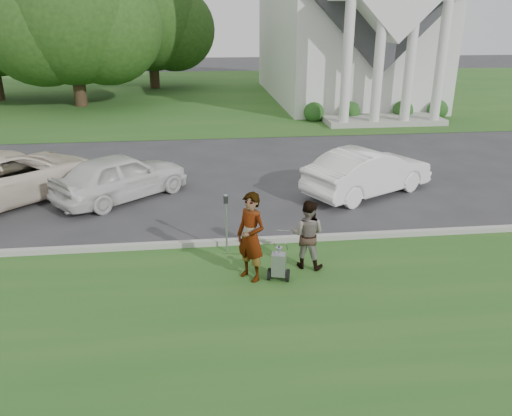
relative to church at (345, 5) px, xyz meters
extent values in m
plane|color=#333335|center=(-9.00, -23.11, -5.94)|extent=(120.00, 120.00, 0.00)
cube|color=#25591E|center=(-9.00, -26.11, -5.93)|extent=(80.00, 7.00, 0.01)
cube|color=#25591E|center=(-9.00, 3.89, -5.93)|extent=(80.00, 30.00, 0.01)
cube|color=#9E9E93|center=(-9.00, -22.56, -5.86)|extent=(80.00, 0.18, 0.15)
cube|color=white|center=(0.00, 0.89, -2.44)|extent=(9.00, 16.00, 7.00)
cube|color=#9E9E93|center=(0.00, -8.31, -5.79)|extent=(6.20, 2.60, 0.30)
cylinder|color=white|center=(-2.40, -9.31, -2.94)|extent=(0.50, 0.50, 6.00)
cylinder|color=white|center=(-0.80, -9.31, -2.94)|extent=(0.50, 0.50, 6.00)
cylinder|color=white|center=(0.80, -9.31, -2.94)|extent=(0.50, 0.50, 6.00)
cylinder|color=white|center=(2.40, -9.31, -2.94)|extent=(0.50, 0.50, 6.00)
sphere|color=#1E4C19|center=(-3.50, -7.41, -5.49)|extent=(1.10, 1.10, 1.10)
sphere|color=#1E4C19|center=(-1.50, -7.41, -5.49)|extent=(1.10, 1.10, 1.10)
sphere|color=#1E4C19|center=(1.50, -7.41, -5.49)|extent=(1.10, 1.10, 1.10)
sphere|color=#1E4C19|center=(3.50, -7.41, -5.49)|extent=(1.10, 1.10, 1.10)
cylinder|color=#332316|center=(-17.00, -1.11, -4.34)|extent=(0.76, 0.76, 3.20)
sphere|color=#204515|center=(-17.00, -1.11, -0.43)|extent=(8.40, 8.40, 8.40)
sphere|color=#204515|center=(-15.11, -0.81, -1.27)|extent=(6.89, 6.89, 6.89)
sphere|color=#204515|center=(-18.68, -1.41, -1.06)|extent=(7.22, 7.22, 7.22)
sphere|color=#204515|center=(-20.93, 2.19, -0.73)|extent=(7.54, 7.54, 7.54)
cylinder|color=#332316|center=(-13.00, 6.89, -4.44)|extent=(0.76, 0.76, 3.00)
sphere|color=#204515|center=(-13.00, 6.89, -0.85)|extent=(7.60, 7.60, 7.60)
sphere|color=#204515|center=(-11.29, 7.19, -1.61)|extent=(6.23, 6.23, 6.23)
sphere|color=#204515|center=(-14.52, 6.59, -1.42)|extent=(6.54, 6.54, 6.54)
cylinder|color=black|center=(-8.31, -24.41, -5.80)|extent=(0.13, 0.28, 0.27)
cylinder|color=black|center=(-7.93, -24.52, -5.80)|extent=(0.13, 0.28, 0.27)
cylinder|color=#2D2D33|center=(-8.12, -24.46, -5.80)|extent=(0.45, 0.15, 0.03)
cube|color=#93969B|center=(-8.12, -24.46, -5.55)|extent=(0.35, 0.32, 0.50)
cone|color=#93969B|center=(-8.12, -24.46, -5.22)|extent=(0.19, 0.19, 0.14)
cylinder|color=#2D2D33|center=(-8.12, -24.46, -5.15)|extent=(0.04, 0.04, 0.05)
cylinder|color=#93969B|center=(-8.13, -24.01, -5.33)|extent=(0.20, 0.65, 0.48)
cylinder|color=#93969B|center=(-7.88, -24.08, -5.33)|extent=(0.20, 0.65, 0.48)
cylinder|color=#93969B|center=(-7.92, -23.73, -5.10)|extent=(0.29, 0.10, 0.03)
imported|color=#999999|center=(-8.70, -24.31, -4.97)|extent=(0.82, 0.84, 1.95)
imported|color=#999999|center=(-7.40, -23.91, -5.15)|extent=(0.95, 0.87, 1.59)
cylinder|color=#93969B|center=(-9.14, -22.93, -5.31)|extent=(0.05, 0.05, 1.26)
cube|color=#2D2D33|center=(-9.14, -22.93, -4.59)|extent=(0.11, 0.07, 0.19)
cylinder|color=#93969B|center=(-9.14, -22.93, -4.50)|extent=(0.09, 0.09, 0.03)
imported|color=silver|center=(-15.35, -18.47, -5.18)|extent=(5.61, 5.65, 1.52)
imported|color=silver|center=(-12.14, -18.80, -5.22)|extent=(4.33, 4.05, 1.44)
imported|color=white|center=(-4.43, -19.22, -5.21)|extent=(4.63, 3.47, 1.46)
camera|label=1|loc=(-9.68, -33.81, -0.60)|focal=35.00mm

